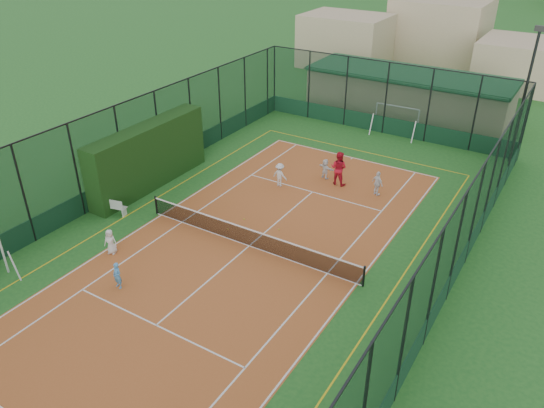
{
  "coord_description": "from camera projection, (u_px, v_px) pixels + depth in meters",
  "views": [
    {
      "loc": [
        11.87,
        -17.19,
        13.98
      ],
      "look_at": [
        -0.09,
        2.22,
        1.2
      ],
      "focal_mm": 35.0,
      "sensor_mm": 36.0,
      "label": 1
    }
  ],
  "objects": [
    {
      "name": "ground",
      "position": [
        249.0,
        246.0,
        25.03
      ],
      "size": [
        300.0,
        300.0,
        0.0
      ],
      "primitive_type": "plane",
      "color": "#1F5B21",
      "rests_on": "ground"
    },
    {
      "name": "court_slab",
      "position": [
        249.0,
        246.0,
        25.03
      ],
      "size": [
        11.17,
        23.97,
        0.01
      ],
      "primitive_type": "cube",
      "color": "#A45124",
      "rests_on": "ground"
    },
    {
      "name": "tennis_net",
      "position": [
        249.0,
        237.0,
        24.78
      ],
      "size": [
        11.67,
        0.12,
        1.06
      ],
      "primitive_type": null,
      "color": "black",
      "rests_on": "ground"
    },
    {
      "name": "perimeter_fence",
      "position": [
        248.0,
        200.0,
        23.81
      ],
      "size": [
        18.12,
        34.12,
        5.0
      ],
      "primitive_type": null,
      "color": "black",
      "rests_on": "ground"
    },
    {
      "name": "floodlight_ne",
      "position": [
        524.0,
        98.0,
        31.4
      ],
      "size": [
        0.6,
        0.26,
        8.25
      ],
      "primitive_type": null,
      "color": "black",
      "rests_on": "ground"
    },
    {
      "name": "clubhouse",
      "position": [
        408.0,
        93.0,
        40.6
      ],
      "size": [
        15.2,
        7.2,
        3.15
      ],
      "primitive_type": null,
      "color": "tan",
      "rests_on": "ground"
    },
    {
      "name": "hedge_left",
      "position": [
        149.0,
        156.0,
        29.68
      ],
      "size": [
        1.24,
        8.24,
        3.61
      ],
      "primitive_type": "cube",
      "color": "black",
      "rests_on": "ground"
    },
    {
      "name": "white_bench",
      "position": [
        111.0,
        205.0,
        27.48
      ],
      "size": [
        1.76,
        0.84,
        0.96
      ],
      "primitive_type": null,
      "rotation": [
        0.0,
        0.0,
        0.23
      ],
      "color": "white",
      "rests_on": "ground"
    },
    {
      "name": "futsal_goal_far",
      "position": [
        396.0,
        120.0,
        36.96
      ],
      "size": [
        3.15,
        1.01,
        2.01
      ],
      "primitive_type": null,
      "rotation": [
        0.0,
        0.0,
        0.03
      ],
      "color": "white",
      "rests_on": "ground"
    },
    {
      "name": "child_near_left",
      "position": [
        110.0,
        242.0,
        24.24
      ],
      "size": [
        0.7,
        0.58,
        1.23
      ],
      "primitive_type": "imported",
      "rotation": [
        0.0,
        0.0,
        0.36
      ],
      "color": "white",
      "rests_on": "court_slab"
    },
    {
      "name": "child_near_mid",
      "position": [
        117.0,
        276.0,
        22.02
      ],
      "size": [
        0.46,
        0.33,
        1.2
      ],
      "primitive_type": "imported",
      "rotation": [
        0.0,
        0.0,
        -0.09
      ],
      "color": "#4D9ADC",
      "rests_on": "court_slab"
    },
    {
      "name": "child_far_left",
      "position": [
        280.0,
        175.0,
        30.11
      ],
      "size": [
        0.93,
        0.57,
        1.39
      ],
      "primitive_type": "imported",
      "rotation": [
        0.0,
        0.0,
        3.09
      ],
      "color": "silver",
      "rests_on": "court_slab"
    },
    {
      "name": "child_far_right",
      "position": [
        378.0,
        183.0,
        29.15
      ],
      "size": [
        0.89,
        0.7,
        1.41
      ],
      "primitive_type": "imported",
      "rotation": [
        0.0,
        0.0,
        2.64
      ],
      "color": "white",
      "rests_on": "court_slab"
    },
    {
      "name": "child_far_back",
      "position": [
        325.0,
        169.0,
        31.02
      ],
      "size": [
        1.17,
        0.67,
        1.21
      ],
      "primitive_type": "imported",
      "rotation": [
        0.0,
        0.0,
        2.84
      ],
      "color": "white",
      "rests_on": "court_slab"
    },
    {
      "name": "coach",
      "position": [
        339.0,
        168.0,
        30.17
      ],
      "size": [
        0.98,
        0.76,
        2.0
      ],
      "primitive_type": "imported",
      "rotation": [
        0.0,
        0.0,
        3.14
      ],
      "color": "red",
      "rests_on": "court_slab"
    },
    {
      "name": "tennis_balls",
      "position": [
        250.0,
        226.0,
        26.55
      ],
      "size": [
        2.26,
        1.35,
        0.07
      ],
      "color": "#CCE033",
      "rests_on": "court_slab"
    }
  ]
}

